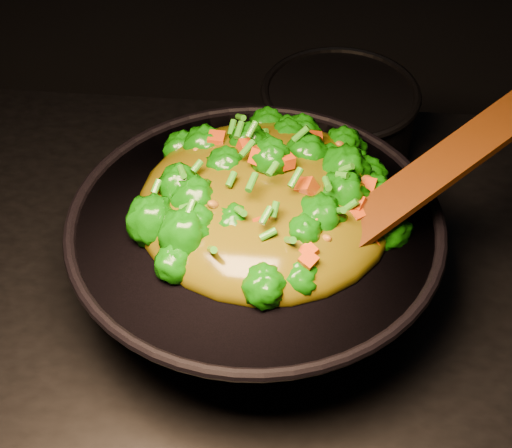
# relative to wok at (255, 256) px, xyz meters

# --- Properties ---
(wok) EXTENTS (0.49, 0.49, 0.13)m
(wok) POSITION_rel_wok_xyz_m (0.00, 0.00, 0.00)
(wok) COLOR black
(wok) RESTS_ON stovetop
(stir_fry) EXTENTS (0.42, 0.42, 0.11)m
(stir_fry) POSITION_rel_wok_xyz_m (0.01, 0.02, 0.12)
(stir_fry) COLOR #106307
(stir_fry) RESTS_ON wok
(spatula) EXTENTS (0.30, 0.23, 0.14)m
(spatula) POSITION_rel_wok_xyz_m (0.18, 0.01, 0.12)
(spatula) COLOR #360C03
(spatula) RESTS_ON wok
(back_pot) EXTENTS (0.24, 0.24, 0.13)m
(back_pot) POSITION_rel_wok_xyz_m (0.10, 0.28, 0.00)
(back_pot) COLOR black
(back_pot) RESTS_ON stovetop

